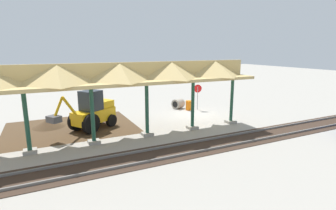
% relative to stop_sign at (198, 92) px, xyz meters
% --- Properties ---
extents(ground_plane, '(120.00, 120.00, 0.00)m').
position_rel_stop_sign_xyz_m(ground_plane, '(1.37, 1.40, -1.75)').
color(ground_plane, '#9E998E').
extents(dirt_work_zone, '(9.02, 7.00, 0.01)m').
position_rel_stop_sign_xyz_m(dirt_work_zone, '(11.48, 0.92, -1.75)').
color(dirt_work_zone, '#4C3823').
rests_on(dirt_work_zone, ground).
extents(platform_canopy, '(18.72, 3.20, 4.90)m').
position_rel_stop_sign_xyz_m(platform_canopy, '(8.84, 5.04, 2.42)').
color(platform_canopy, '#9E998E').
rests_on(platform_canopy, ground).
extents(rail_tracks, '(60.00, 2.58, 0.15)m').
position_rel_stop_sign_xyz_m(rail_tracks, '(1.37, 8.38, -1.72)').
color(rail_tracks, slate).
rests_on(rail_tracks, ground).
extents(stop_sign, '(0.74, 0.25, 2.42)m').
position_rel_stop_sign_xyz_m(stop_sign, '(0.00, 0.00, 0.00)').
color(stop_sign, gray).
rests_on(stop_sign, ground).
extents(backhoe, '(4.91, 3.80, 2.82)m').
position_rel_stop_sign_xyz_m(backhoe, '(10.10, 1.94, -0.48)').
color(backhoe, '#EAB214').
rests_on(backhoe, ground).
extents(dirt_mound, '(4.67, 4.67, 1.26)m').
position_rel_stop_sign_xyz_m(dirt_mound, '(12.99, -0.02, -1.75)').
color(dirt_mound, '#4C3823').
rests_on(dirt_mound, ground).
extents(concrete_pipe, '(1.25, 1.24, 0.94)m').
position_rel_stop_sign_xyz_m(concrete_pipe, '(1.37, -1.32, -1.28)').
color(concrete_pipe, '#9E9384').
rests_on(concrete_pipe, ground).
extents(traffic_barrel, '(0.56, 0.56, 0.90)m').
position_rel_stop_sign_xyz_m(traffic_barrel, '(0.80, -0.27, -1.30)').
color(traffic_barrel, orange).
rests_on(traffic_barrel, ground).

